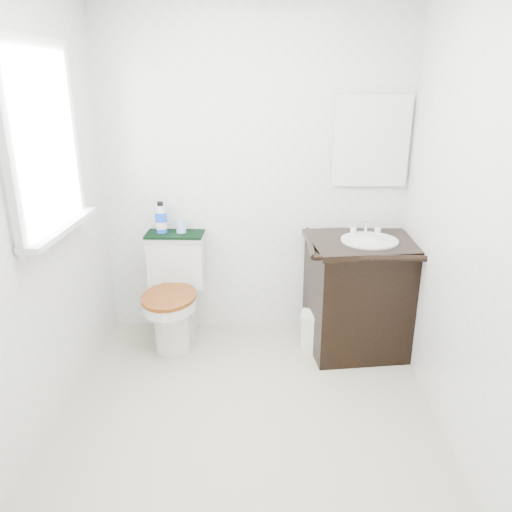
# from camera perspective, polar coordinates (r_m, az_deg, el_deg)

# --- Properties ---
(floor) EXTENTS (2.40, 2.40, 0.00)m
(floor) POSITION_cam_1_polar(r_m,az_deg,el_deg) (3.00, -1.13, -18.58)
(floor) COLOR #AFAA8D
(floor) RESTS_ON ground
(wall_back) EXTENTS (2.40, 0.00, 2.40)m
(wall_back) POSITION_cam_1_polar(r_m,az_deg,el_deg) (3.62, -0.27, 9.14)
(wall_back) COLOR silver
(wall_back) RESTS_ON ground
(wall_front) EXTENTS (2.40, 0.00, 2.40)m
(wall_front) POSITION_cam_1_polar(r_m,az_deg,el_deg) (1.34, -4.15, -9.68)
(wall_front) COLOR silver
(wall_front) RESTS_ON ground
(wall_left) EXTENTS (0.00, 2.40, 2.40)m
(wall_left) POSITION_cam_1_polar(r_m,az_deg,el_deg) (2.74, -25.00, 3.92)
(wall_left) COLOR silver
(wall_left) RESTS_ON ground
(wall_right) EXTENTS (0.00, 2.40, 2.40)m
(wall_right) POSITION_cam_1_polar(r_m,az_deg,el_deg) (2.63, 23.41, 3.56)
(wall_right) COLOR silver
(wall_right) RESTS_ON ground
(window) EXTENTS (0.02, 0.70, 0.90)m
(window) POSITION_cam_1_polar(r_m,az_deg,el_deg) (2.89, -23.29, 11.99)
(window) COLOR white
(window) RESTS_ON wall_left
(mirror) EXTENTS (0.50, 0.02, 0.60)m
(mirror) POSITION_cam_1_polar(r_m,az_deg,el_deg) (3.62, 13.04, 12.66)
(mirror) COLOR silver
(mirror) RESTS_ON wall_back
(toilet) EXTENTS (0.42, 0.63, 0.78)m
(toilet) POSITION_cam_1_polar(r_m,az_deg,el_deg) (3.72, -9.26, -4.65)
(toilet) COLOR silver
(toilet) RESTS_ON floor
(vanity) EXTENTS (0.82, 0.73, 0.92)m
(vanity) POSITION_cam_1_polar(r_m,az_deg,el_deg) (3.61, 11.85, -4.05)
(vanity) COLOR black
(vanity) RESTS_ON floor
(trash_bin) EXTENTS (0.23, 0.19, 0.29)m
(trash_bin) POSITION_cam_1_polar(r_m,az_deg,el_deg) (3.63, 6.74, -8.59)
(trash_bin) COLOR white
(trash_bin) RESTS_ON floor
(towel) EXTENTS (0.41, 0.22, 0.02)m
(towel) POSITION_cam_1_polar(r_m,az_deg,el_deg) (3.68, -9.29, 2.48)
(towel) COLOR black
(towel) RESTS_ON toilet
(mouthwash_bottle) EXTENTS (0.08, 0.08, 0.23)m
(mouthwash_bottle) POSITION_cam_1_polar(r_m,az_deg,el_deg) (3.68, -10.79, 4.25)
(mouthwash_bottle) COLOR blue
(mouthwash_bottle) RESTS_ON towel
(cup) EXTENTS (0.07, 0.07, 0.09)m
(cup) POSITION_cam_1_polar(r_m,az_deg,el_deg) (3.67, -8.55, 3.35)
(cup) COLOR #86ADDC
(cup) RESTS_ON towel
(soap_bar) EXTENTS (0.06, 0.04, 0.02)m
(soap_bar) POSITION_cam_1_polar(r_m,az_deg,el_deg) (3.59, 11.19, 2.61)
(soap_bar) COLOR #1A807D
(soap_bar) RESTS_ON vanity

